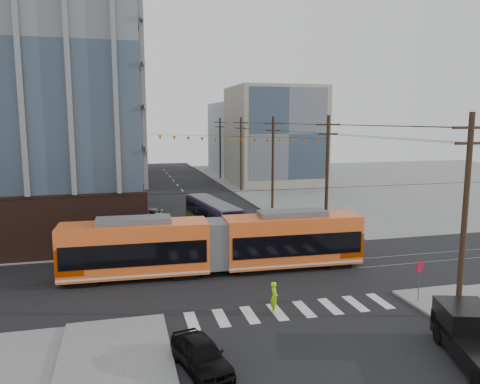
% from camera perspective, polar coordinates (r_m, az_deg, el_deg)
% --- Properties ---
extents(ground, '(160.00, 160.00, 0.00)m').
position_cam_1_polar(ground, '(29.82, 4.15, -12.05)').
color(ground, slate).
extents(bg_bldg_nw_near, '(18.00, 16.00, 18.00)m').
position_cam_1_polar(bg_bldg_nw_near, '(78.83, -20.41, 7.07)').
color(bg_bldg_nw_near, '#8C99A5').
rests_on(bg_bldg_nw_near, ground).
extents(bg_bldg_ne_near, '(14.00, 14.00, 16.00)m').
position_cam_1_polar(bg_bldg_ne_near, '(78.51, 4.18, 6.85)').
color(bg_bldg_ne_near, gray).
rests_on(bg_bldg_ne_near, ground).
extents(bg_bldg_nw_far, '(16.00, 18.00, 20.00)m').
position_cam_1_polar(bg_bldg_nw_far, '(98.53, -17.50, 8.02)').
color(bg_bldg_nw_far, gray).
rests_on(bg_bldg_nw_far, ground).
extents(bg_bldg_ne_far, '(16.00, 16.00, 14.00)m').
position_cam_1_polar(bg_bldg_ne_far, '(98.24, 1.56, 6.67)').
color(bg_bldg_ne_far, '#8C99A5').
rests_on(bg_bldg_ne_far, ground).
extents(utility_pole_near, '(0.30, 0.30, 11.00)m').
position_cam_1_polar(utility_pole_near, '(27.32, 25.70, -2.84)').
color(utility_pole_near, black).
rests_on(utility_pole_near, ground).
extents(utility_pole_far, '(0.30, 0.30, 11.00)m').
position_cam_1_polar(utility_pole_far, '(84.38, -2.44, 5.30)').
color(utility_pole_far, black).
rests_on(utility_pole_far, ground).
extents(streetcar, '(20.95, 3.66, 4.02)m').
position_cam_1_polar(streetcar, '(32.74, -2.92, -6.43)').
color(streetcar, orange).
rests_on(streetcar, ground).
extents(city_bus, '(3.82, 10.84, 3.01)m').
position_cam_1_polar(city_bus, '(45.00, -3.33, -2.89)').
color(city_bus, '#272048').
rests_on(city_bus, ground).
extents(black_sedan, '(2.56, 4.37, 1.40)m').
position_cam_1_polar(black_sedan, '(21.15, -4.76, -19.12)').
color(black_sedan, black).
rests_on(black_sedan, ground).
extents(parked_car_silver, '(3.15, 5.22, 1.62)m').
position_cam_1_polar(parked_car_silver, '(43.30, -10.06, -4.42)').
color(parked_car_silver, '#AAB2BE').
rests_on(parked_car_silver, ground).
extents(parked_car_white, '(3.16, 5.31, 1.44)m').
position_cam_1_polar(parked_car_white, '(47.36, -9.83, -3.39)').
color(parked_car_white, '#BBBBBB').
rests_on(parked_car_white, ground).
extents(parked_car_grey, '(3.20, 5.55, 1.46)m').
position_cam_1_polar(parked_car_grey, '(50.30, -10.69, -2.69)').
color(parked_car_grey, '#5A5C63').
rests_on(parked_car_grey, ground).
extents(pedestrian, '(0.49, 0.68, 1.76)m').
position_cam_1_polar(pedestrian, '(26.59, 4.19, -12.67)').
color(pedestrian, '#9EFF0C').
rests_on(pedestrian, ground).
extents(stop_sign, '(0.97, 0.97, 2.40)m').
position_cam_1_polar(stop_sign, '(29.53, 20.97, -10.37)').
color(stop_sign, '#AF0023').
rests_on(stop_sign, ground).
extents(jersey_barrier, '(2.30, 4.13, 0.81)m').
position_cam_1_polar(jersey_barrier, '(44.85, 8.67, -4.45)').
color(jersey_barrier, gray).
rests_on(jersey_barrier, ground).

